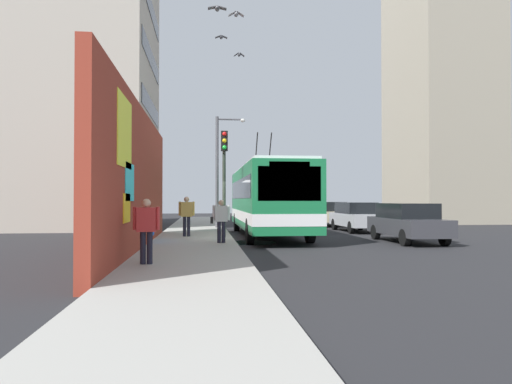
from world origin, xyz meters
TOP-DOWN VIEW (x-y plane):
  - ground_plane at (0.00, 0.00)m, footprint 80.00×80.00m
  - sidewalk_slab at (0.00, 1.60)m, footprint 48.00×3.20m
  - graffiti_wall at (-3.71, 3.35)m, footprint 14.60×0.32m
  - building_far_left at (11.15, 9.20)m, footprint 10.99×9.24m
  - building_far_right at (14.98, -17.00)m, footprint 8.55×6.04m
  - city_bus at (2.42, -1.80)m, footprint 11.61×2.69m
  - parked_car_dark_gray at (-1.37, -7.00)m, footprint 4.53×1.78m
  - parked_car_silver at (5.11, -7.00)m, footprint 4.66×1.74m
  - parked_car_champagne at (10.66, -7.00)m, footprint 4.52×1.92m
  - parked_car_white at (16.04, -7.00)m, footprint 4.15×1.89m
  - pedestrian_near_wall at (-7.89, 2.60)m, footprint 0.22×0.65m
  - pedestrian_at_curb at (-2.38, 0.57)m, footprint 0.22×0.72m
  - pedestrian_midblock at (0.81, 1.93)m, footprint 0.23×0.68m
  - traffic_light at (0.12, 0.35)m, footprint 0.49×0.28m
  - street_lamp at (7.21, 0.26)m, footprint 0.44×1.70m
  - flying_pigeons at (-1.10, 0.21)m, footprint 9.37×1.88m
  - curbside_puddle at (-0.83, -0.60)m, footprint 2.18×2.18m

SIDE VIEW (x-z plane):
  - ground_plane at x=0.00m, z-range 0.00..0.00m
  - curbside_puddle at x=-0.83m, z-range 0.00..0.00m
  - sidewalk_slab at x=0.00m, z-range 0.00..0.15m
  - parked_car_white at x=16.04m, z-range 0.04..1.62m
  - parked_car_dark_gray at x=-1.37m, z-range 0.04..1.62m
  - parked_car_silver at x=5.11m, z-range 0.04..1.62m
  - parked_car_champagne at x=10.66m, z-range 0.05..1.63m
  - pedestrian_at_curb at x=-2.38m, z-range 0.27..1.84m
  - pedestrian_near_wall at x=-7.89m, z-range 0.28..1.88m
  - pedestrian_midblock at x=0.81m, z-range 0.30..2.01m
  - city_bus at x=2.42m, z-range -0.71..4.38m
  - graffiti_wall at x=-3.71m, z-range 0.00..4.74m
  - traffic_light at x=0.12m, z-range 0.91..5.39m
  - street_lamp at x=7.21m, z-range 0.63..6.96m
  - flying_pigeons at x=-1.10m, z-range 7.49..9.24m
  - building_far_right at x=14.98m, z-range 0.00..19.06m
  - building_far_left at x=11.15m, z-range 0.00..19.19m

